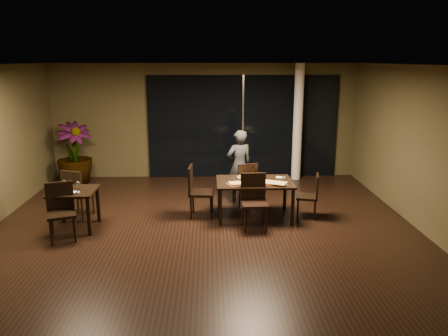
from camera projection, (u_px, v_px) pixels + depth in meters
ground at (204, 233)px, 8.01m from camera, size 8.00×8.00×0.00m
wall_back at (205, 121)px, 11.57m from camera, size 8.00×0.10×3.00m
wall_front at (197, 252)px, 3.72m from camera, size 8.00×0.10×3.00m
wall_right at (430, 151)px, 7.78m from camera, size 0.10×8.00×3.00m
ceiling at (202, 64)px, 7.27m from camera, size 8.00×8.00×0.04m
window_panel at (243, 127)px, 11.55m from camera, size 5.00×0.06×2.70m
column at (298, 123)px, 11.26m from camera, size 0.24×0.24×3.00m
main_table at (255, 185)px, 8.65m from camera, size 1.50×1.00×0.75m
side_table at (74, 197)px, 8.07m from camera, size 0.80×0.80×0.75m
chair_main_far at (246, 182)px, 9.36m from camera, size 0.56×0.56×0.96m
chair_main_near at (254, 198)px, 8.16m from camera, size 0.49×0.49×1.02m
chair_main_left at (197, 189)px, 8.72m from camera, size 0.52×0.52×1.04m
chair_main_right at (311, 193)px, 8.68m from camera, size 0.49×0.49×0.89m
chair_side_far at (76, 191)px, 8.65m from camera, size 0.59×0.59×0.99m
chair_side_near at (61, 208)px, 7.63m from camera, size 0.60×0.60×1.01m
diner at (239, 165)px, 9.71m from camera, size 0.63×0.52×1.59m
potted_plant at (74, 154)px, 10.99m from camera, size 1.19×1.19×1.56m
pizza_board_left at (242, 184)px, 8.41m from camera, size 0.65×0.50×0.01m
pizza_board_right at (272, 184)px, 8.43m from camera, size 0.61×0.33×0.01m
oblong_pizza_left at (242, 183)px, 8.40m from camera, size 0.51×0.30×0.02m
oblong_pizza_right at (272, 183)px, 8.43m from camera, size 0.60×0.45×0.02m
round_pizza at (245, 177)px, 8.88m from camera, size 0.31×0.31×0.01m
bottle_a at (253, 173)px, 8.60m from camera, size 0.07×0.07×0.32m
bottle_b at (256, 175)px, 8.61m from camera, size 0.06×0.06×0.26m
bottle_c at (253, 172)px, 8.69m from camera, size 0.07×0.07×0.33m
tumbler_left at (240, 178)px, 8.70m from camera, size 0.07×0.07×0.08m
tumbler_right at (264, 176)px, 8.79m from camera, size 0.08×0.08×0.10m
napkin_near at (281, 182)px, 8.53m from camera, size 0.20×0.16×0.01m
napkin_far at (280, 177)px, 8.87m from camera, size 0.20×0.15×0.01m
wine_glass_a at (65, 185)px, 8.04m from camera, size 0.08×0.08×0.18m
wine_glass_b at (78, 186)px, 8.02m from camera, size 0.07×0.07×0.16m
side_napkin at (74, 192)px, 7.88m from camera, size 0.18×0.11×0.01m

